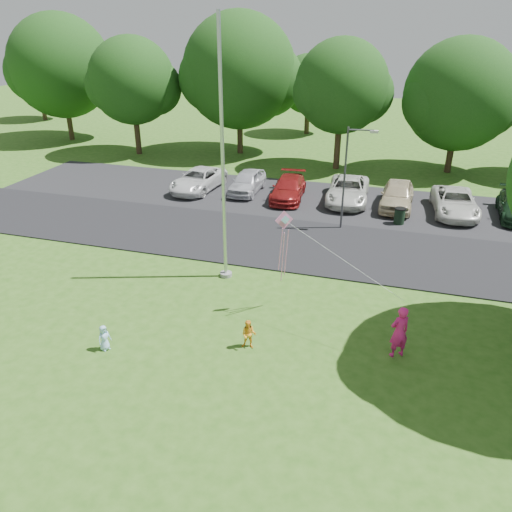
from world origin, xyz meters
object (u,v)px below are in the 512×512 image
(child_blue, at_px, (104,338))
(street_lamp, at_px, (349,170))
(trash_can, at_px, (399,216))
(kite, at_px, (285,232))
(woman, at_px, (399,332))
(child_yellow, at_px, (249,334))
(flagpole, at_px, (223,179))

(child_blue, bearing_deg, street_lamp, 0.09)
(trash_can, height_order, kite, kite)
(woman, bearing_deg, child_yellow, -21.87)
(trash_can, height_order, child_blue, trash_can)
(street_lamp, xyz_separation_m, child_yellow, (-1.62, -11.14, -2.58))
(trash_can, distance_m, child_yellow, 13.21)
(street_lamp, bearing_deg, woman, -81.56)
(woman, relative_size, child_yellow, 1.75)
(woman, bearing_deg, child_blue, -18.76)
(trash_can, relative_size, woman, 0.51)
(trash_can, xyz_separation_m, woman, (0.38, -11.55, 0.43))
(child_blue, bearing_deg, child_yellow, -46.29)
(child_yellow, bearing_deg, street_lamp, 76.57)
(woman, distance_m, kite, 4.95)
(trash_can, height_order, child_yellow, child_yellow)
(woman, bearing_deg, street_lamp, -107.13)
(street_lamp, distance_m, child_yellow, 11.55)
(trash_can, bearing_deg, flagpole, -129.79)
(flagpole, distance_m, kite, 3.66)
(kite, bearing_deg, child_blue, -176.11)
(flagpole, bearing_deg, child_yellow, -61.75)
(child_yellow, bearing_deg, woman, 6.53)
(woman, distance_m, child_yellow, 4.73)
(flagpole, distance_m, trash_can, 11.05)
(street_lamp, distance_m, kite, 8.61)
(trash_can, relative_size, kite, 0.20)
(flagpole, height_order, child_blue, flagpole)
(trash_can, relative_size, child_yellow, 0.90)
(child_blue, bearing_deg, flagpole, 7.13)
(trash_can, height_order, woman, woman)
(street_lamp, xyz_separation_m, kite, (-1.11, -8.53, 0.01))
(street_lamp, relative_size, kite, 1.15)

